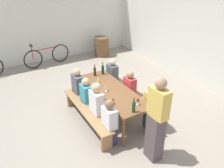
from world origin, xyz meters
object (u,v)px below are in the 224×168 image
(wine_barrel, at_px, (102,47))
(tasting_table, at_px, (112,92))
(seated_guest_near_3, at_px, (109,123))
(seated_guest_far_2, at_px, (152,109))
(bench_near, at_px, (86,112))
(wine_bottle_0, at_px, (134,107))
(wine_glass_2, at_px, (113,100))
(wine_glass_1, at_px, (98,79))
(seated_guest_far_1, at_px, (129,92))
(wine_glass_3, at_px, (106,86))
(wine_glass_0, at_px, (138,100))
(seated_guest_far_0, at_px, (112,78))
(parked_bicycle_0, at_px, (47,56))
(wine_bottle_1, at_px, (95,71))
(seated_guest_near_2, at_px, (97,108))
(seated_guest_near_1, at_px, (86,99))
(wine_bottle_2, at_px, (103,70))
(bench_far, at_px, (135,96))
(standing_host, at_px, (156,122))
(seated_guest_near_0, at_px, (78,89))

(wine_barrel, bearing_deg, tasting_table, -24.57)
(seated_guest_near_3, height_order, seated_guest_far_2, seated_guest_far_2)
(bench_near, bearing_deg, tasting_table, 90.00)
(wine_bottle_0, xyz_separation_m, wine_glass_2, (-0.47, -0.20, -0.03))
(wine_bottle_0, xyz_separation_m, wine_glass_1, (-1.50, -0.02, -0.01))
(seated_guest_far_1, bearing_deg, wine_glass_3, 2.60)
(wine_glass_0, height_order, seated_guest_far_1, seated_guest_far_1)
(seated_guest_far_0, distance_m, parked_bicycle_0, 3.34)
(wine_bottle_1, bearing_deg, seated_guest_near_2, -24.65)
(seated_guest_near_2, height_order, wine_barrel, seated_guest_near_2)
(wine_glass_1, height_order, seated_guest_near_1, seated_guest_near_1)
(wine_bottle_2, bearing_deg, bench_far, 27.90)
(bench_near, height_order, wine_barrel, wine_barrel)
(wine_glass_3, bearing_deg, wine_bottle_0, 3.40)
(wine_bottle_2, bearing_deg, parked_bicycle_0, -168.14)
(wine_bottle_1, distance_m, seated_guest_near_1, 0.88)
(wine_barrel, bearing_deg, seated_guest_far_2, -14.89)
(tasting_table, height_order, bench_far, tasting_table)
(standing_host, bearing_deg, seated_guest_near_3, 35.91)
(wine_bottle_2, bearing_deg, tasting_table, -14.35)
(wine_glass_0, distance_m, wine_glass_2, 0.53)
(seated_guest_near_1, distance_m, seated_guest_near_2, 0.57)
(bench_near, relative_size, seated_guest_far_0, 1.88)
(wine_bottle_0, relative_size, wine_bottle_2, 0.96)
(bench_near, relative_size, wine_glass_1, 12.93)
(wine_glass_0, distance_m, seated_guest_far_2, 0.54)
(bench_far, xyz_separation_m, seated_guest_near_0, (-0.83, -1.22, 0.16))
(wine_glass_2, distance_m, parked_bicycle_0, 4.65)
(tasting_table, bearing_deg, standing_host, 0.32)
(seated_guest_near_1, relative_size, seated_guest_far_2, 0.98)
(seated_guest_near_2, bearing_deg, wine_bottle_2, 56.13)
(wine_glass_2, relative_size, seated_guest_near_1, 0.13)
(tasting_table, height_order, wine_glass_3, wine_glass_3)
(wine_bottle_2, xyz_separation_m, wine_glass_3, (0.86, -0.38, -0.00))
(seated_guest_far_1, distance_m, parked_bicycle_0, 4.17)
(seated_guest_far_1, bearing_deg, seated_guest_far_2, 90.00)
(wine_bottle_0, distance_m, wine_barrel, 5.36)
(wine_bottle_0, bearing_deg, wine_glass_1, -179.24)
(seated_guest_near_3, bearing_deg, seated_guest_far_2, -1.57)
(seated_guest_far_0, relative_size, seated_guest_far_1, 1.04)
(parked_bicycle_0, bearing_deg, wine_bottle_2, -86.50)
(seated_guest_near_1, bearing_deg, wine_glass_0, -58.97)
(seated_guest_near_0, bearing_deg, bench_near, -100.27)
(seated_guest_far_0, bearing_deg, seated_guest_far_2, 90.00)
(bench_far, height_order, seated_guest_near_0, seated_guest_near_0)
(wine_bottle_1, relative_size, seated_guest_far_1, 0.29)
(seated_guest_near_0, bearing_deg, wine_barrel, 53.24)
(tasting_table, distance_m, seated_guest_near_0, 1.00)
(wine_glass_0, height_order, seated_guest_far_2, seated_guest_far_2)
(bench_near, height_order, wine_bottle_2, wine_bottle_2)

